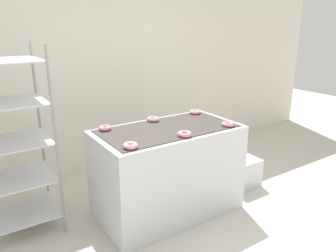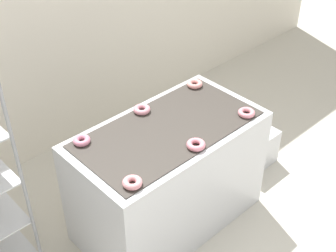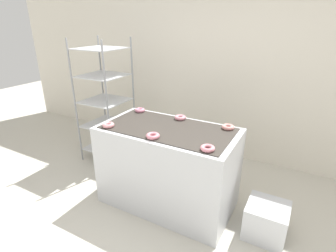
{
  "view_description": "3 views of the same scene",
  "coord_description": "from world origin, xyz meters",
  "px_view_note": "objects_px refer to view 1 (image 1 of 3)",
  "views": [
    {
      "loc": [
        -1.7,
        -1.91,
        1.92
      ],
      "look_at": [
        0.0,
        0.64,
        0.95
      ],
      "focal_mm": 35.0,
      "sensor_mm": 36.0,
      "label": 1
    },
    {
      "loc": [
        -1.83,
        -1.32,
        2.92
      ],
      "look_at": [
        0.0,
        0.64,
        0.95
      ],
      "focal_mm": 50.0,
      "sensor_mm": 36.0,
      "label": 2
    },
    {
      "loc": [
        1.21,
        -1.56,
        1.98
      ],
      "look_at": [
        0.0,
        0.64,
        0.95
      ],
      "focal_mm": 28.0,
      "sensor_mm": 36.0,
      "label": 3
    }
  ],
  "objects_px": {
    "glaze_bin": "(240,171)",
    "donut_near_center": "(185,134)",
    "donut_far_center": "(153,119)",
    "donut_far_right": "(195,112)",
    "donut_near_left": "(130,146)",
    "baking_rack_cart": "(14,142)",
    "donut_far_left": "(105,128)",
    "fryer_machine": "(168,171)",
    "donut_near_right": "(228,124)"
  },
  "relations": [
    {
      "from": "donut_far_center",
      "to": "donut_far_right",
      "type": "xyz_separation_m",
      "value": [
        0.55,
        -0.01,
        -0.0
      ]
    },
    {
      "from": "baking_rack_cart",
      "to": "donut_near_center",
      "type": "xyz_separation_m",
      "value": [
        1.31,
        -0.81,
        0.06
      ]
    },
    {
      "from": "glaze_bin",
      "to": "donut_near_left",
      "type": "height_order",
      "value": "donut_near_left"
    },
    {
      "from": "fryer_machine",
      "to": "donut_near_right",
      "type": "xyz_separation_m",
      "value": [
        0.54,
        -0.27,
        0.49
      ]
    },
    {
      "from": "baking_rack_cart",
      "to": "donut_near_left",
      "type": "relative_size",
      "value": 14.11
    },
    {
      "from": "donut_far_left",
      "to": "fryer_machine",
      "type": "bearing_deg",
      "value": -27.36
    },
    {
      "from": "donut_near_left",
      "to": "donut_near_center",
      "type": "height_order",
      "value": "donut_near_left"
    },
    {
      "from": "baking_rack_cart",
      "to": "donut_far_left",
      "type": "bearing_deg",
      "value": -17.65
    },
    {
      "from": "donut_near_center",
      "to": "donut_far_right",
      "type": "relative_size",
      "value": 1.02
    },
    {
      "from": "baking_rack_cart",
      "to": "donut_far_right",
      "type": "relative_size",
      "value": 13.81
    },
    {
      "from": "glaze_bin",
      "to": "donut_far_center",
      "type": "distance_m",
      "value": 1.36
    },
    {
      "from": "donut_far_center",
      "to": "glaze_bin",
      "type": "bearing_deg",
      "value": -14.31
    },
    {
      "from": "donut_near_right",
      "to": "baking_rack_cart",
      "type": "bearing_deg",
      "value": 156.63
    },
    {
      "from": "donut_near_left",
      "to": "donut_far_left",
      "type": "relative_size",
      "value": 1.03
    },
    {
      "from": "glaze_bin",
      "to": "donut_near_center",
      "type": "xyz_separation_m",
      "value": [
        -1.09,
        -0.3,
        0.78
      ]
    },
    {
      "from": "glaze_bin",
      "to": "donut_near_left",
      "type": "relative_size",
      "value": 3.07
    },
    {
      "from": "donut_far_center",
      "to": "donut_far_right",
      "type": "height_order",
      "value": "same"
    },
    {
      "from": "fryer_machine",
      "to": "donut_far_right",
      "type": "relative_size",
      "value": 11.3
    },
    {
      "from": "donut_far_center",
      "to": "baking_rack_cart",
      "type": "bearing_deg",
      "value": 169.63
    },
    {
      "from": "donut_near_left",
      "to": "donut_near_right",
      "type": "bearing_deg",
      "value": 0.19
    },
    {
      "from": "baking_rack_cart",
      "to": "donut_far_center",
      "type": "bearing_deg",
      "value": -10.37
    },
    {
      "from": "fryer_machine",
      "to": "baking_rack_cart",
      "type": "distance_m",
      "value": 1.48
    },
    {
      "from": "fryer_machine",
      "to": "donut_far_left",
      "type": "height_order",
      "value": "donut_far_left"
    },
    {
      "from": "donut_far_center",
      "to": "donut_far_right",
      "type": "bearing_deg",
      "value": -1.35
    },
    {
      "from": "baking_rack_cart",
      "to": "donut_far_right",
      "type": "bearing_deg",
      "value": -7.73
    },
    {
      "from": "donut_far_center",
      "to": "donut_far_right",
      "type": "distance_m",
      "value": 0.55
    },
    {
      "from": "glaze_bin",
      "to": "donut_near_right",
      "type": "bearing_deg",
      "value": -152.03
    },
    {
      "from": "fryer_machine",
      "to": "donut_near_right",
      "type": "relative_size",
      "value": 11.39
    },
    {
      "from": "baking_rack_cart",
      "to": "donut_far_left",
      "type": "distance_m",
      "value": 0.81
    },
    {
      "from": "donut_far_left",
      "to": "donut_near_left",
      "type": "bearing_deg",
      "value": -91.48
    },
    {
      "from": "donut_near_left",
      "to": "donut_near_right",
      "type": "height_order",
      "value": "donut_near_left"
    },
    {
      "from": "glaze_bin",
      "to": "donut_near_center",
      "type": "bearing_deg",
      "value": -164.77
    },
    {
      "from": "baking_rack_cart",
      "to": "donut_near_center",
      "type": "height_order",
      "value": "baking_rack_cart"
    },
    {
      "from": "donut_near_center",
      "to": "donut_far_right",
      "type": "height_order",
      "value": "same"
    },
    {
      "from": "donut_far_left",
      "to": "donut_far_center",
      "type": "distance_m",
      "value": 0.54
    },
    {
      "from": "baking_rack_cart",
      "to": "donut_near_left",
      "type": "bearing_deg",
      "value": -46.74
    },
    {
      "from": "baking_rack_cart",
      "to": "donut_far_left",
      "type": "relative_size",
      "value": 14.59
    },
    {
      "from": "donut_near_center",
      "to": "fryer_machine",
      "type": "bearing_deg",
      "value": 88.39
    },
    {
      "from": "fryer_machine",
      "to": "donut_far_right",
      "type": "distance_m",
      "value": 0.79
    },
    {
      "from": "donut_far_right",
      "to": "donut_near_center",
      "type": "bearing_deg",
      "value": -135.11
    },
    {
      "from": "donut_near_left",
      "to": "donut_far_left",
      "type": "distance_m",
      "value": 0.56
    },
    {
      "from": "donut_far_right",
      "to": "donut_far_left",
      "type": "bearing_deg",
      "value": 179.58
    },
    {
      "from": "glaze_bin",
      "to": "donut_near_right",
      "type": "height_order",
      "value": "donut_near_right"
    },
    {
      "from": "donut_near_left",
      "to": "donut_near_center",
      "type": "bearing_deg",
      "value": -0.62
    },
    {
      "from": "fryer_machine",
      "to": "donut_far_center",
      "type": "xyz_separation_m",
      "value": [
        -0.0,
        0.29,
        0.49
      ]
    },
    {
      "from": "donut_near_center",
      "to": "donut_far_right",
      "type": "xyz_separation_m",
      "value": [
        0.56,
        0.56,
        -0.0
      ]
    },
    {
      "from": "donut_near_left",
      "to": "donut_far_center",
      "type": "distance_m",
      "value": 0.79
    },
    {
      "from": "glaze_bin",
      "to": "donut_far_left",
      "type": "bearing_deg",
      "value": 170.54
    },
    {
      "from": "donut_near_left",
      "to": "donut_near_center",
      "type": "distance_m",
      "value": 0.55
    },
    {
      "from": "donut_near_left",
      "to": "donut_far_center",
      "type": "bearing_deg",
      "value": 45.35
    }
  ]
}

